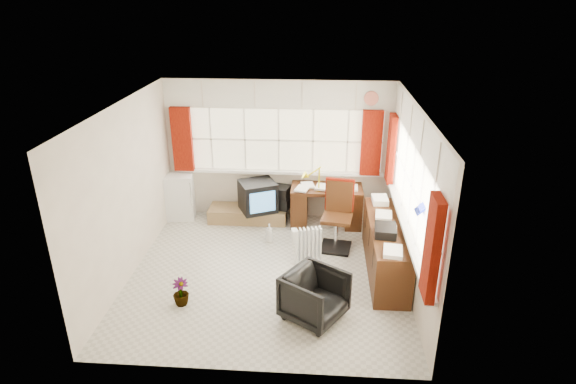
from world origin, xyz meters
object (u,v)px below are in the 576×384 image
Objects in this scene: credenza at (386,247)px; office_chair at (315,296)px; desk at (326,204)px; radiator at (308,250)px; mini_fridge at (180,195)px; desk_lamp at (319,174)px; task_chair at (338,212)px; crt_tv at (258,196)px; tv_bench at (248,214)px.

office_chair is at bearing -130.31° from credenza.
desk is 2.04× the size of radiator.
mini_fridge is at bearing 147.78° from radiator.
desk_lamp is 0.81m from task_chair.
office_chair is (-0.15, -2.67, -0.08)m from desk.
task_chair is 1.57m from crt_tv.
desk_lamp is 0.62× the size of office_chair.
mini_fridge is at bearing 177.09° from desk.
radiator is 0.30× the size of credenza.
radiator is 0.43× the size of tv_bench.
mini_fridge is (-1.45, 0.16, -0.10)m from crt_tv.
crt_tv is (-0.94, 1.34, 0.27)m from radiator.
mini_fridge reaches higher than radiator.
task_chair is 1.01m from credenza.
task_chair is at bearing 23.60° from office_chair.
credenza is 3.87m from mini_fridge.
desk reaches higher than office_chair.
mini_fridge is (-2.51, 2.80, 0.10)m from office_chair.
office_chair is 0.51× the size of tv_bench.
mini_fridge reaches higher than tv_bench.
tv_bench is 1.29m from mini_fridge.
office_chair is at bearing -93.27° from desk.
task_chair reaches higher than mini_fridge.
task_chair is 2.98m from mini_fridge.
mini_fridge is at bearing 155.61° from credenza.
mini_fridge is at bearing 162.67° from task_chair.
crt_tv is (-1.39, 0.72, -0.08)m from task_chair.
desk is 1.62× the size of crt_tv.
credenza is at bearing -24.39° from mini_fridge.
radiator is 1.66m from crt_tv.
desk is 1.40m from radiator.
tv_bench is 0.45m from crt_tv.
desk_lamp is 1.57m from tv_bench.
credenza reaches higher than desk.
credenza is 2.75m from tv_bench.
office_chair is 1.31m from radiator.
desk_lamp is at bearing 117.49° from task_chair.
credenza is at bearing -46.03° from task_chair.
desk is 2.83× the size of desk_lamp.
office_chair is at bearing -99.83° from task_chair.
office_chair is 0.84× the size of mini_fridge.
crt_tv is at bearing 152.48° from task_chair.
credenza is at bearing -52.79° from desk_lamp.
crt_tv is at bearing 145.32° from credenza.
desk is at bearing 103.46° from task_chair.
desk_lamp is at bearing -6.18° from mini_fridge.
task_chair reaches higher than credenza.
mini_fridge is at bearing 173.62° from crt_tv.
mini_fridge is (-2.66, 0.14, 0.02)m from desk.
task_chair is at bearing -27.52° from crt_tv.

